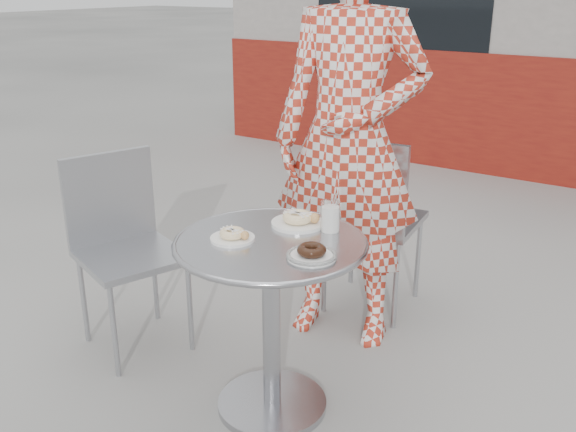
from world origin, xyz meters
The scene contains 9 objects.
ground centered at (0.00, 0.00, 0.00)m, with size 60.00×60.00×0.00m, color #A29F9A.
bistro_table centered at (-0.03, -0.02, 0.53)m, with size 0.69×0.69×0.70m.
chair_far centered at (-0.09, 0.94, 0.27)m, with size 0.47×0.47×0.89m.
chair_left centered at (-0.80, 0.03, 0.26)m, with size 0.53×0.52×0.86m.
seated_person centered at (-0.09, 0.66, 0.91)m, with size 0.67×0.44×1.83m, color #AF2C1B.
plate_far centered at (-0.03, 0.16, 0.72)m, with size 0.20×0.20×0.05m.
plate_near centered at (-0.14, -0.08, 0.71)m, with size 0.16×0.16×0.04m.
plate_checker centered at (0.17, -0.06, 0.71)m, with size 0.17×0.17×0.04m.
milk_cup centered at (0.10, 0.18, 0.75)m, with size 0.07×0.07×0.11m.
Camera 1 is at (1.16, -1.72, 1.56)m, focal length 40.00 mm.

